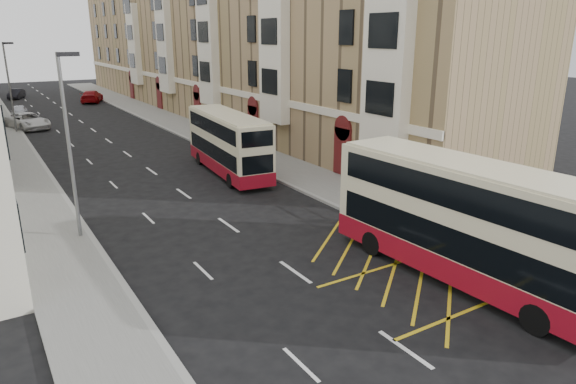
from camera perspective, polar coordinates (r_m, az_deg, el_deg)
ground at (r=17.33m, az=8.14°, el=-13.74°), size 200.00×200.00×0.00m
pavement_right at (r=45.76m, az=-8.36°, el=5.95°), size 4.00×120.00×0.15m
pavement_left at (r=42.23m, az=-27.99°, el=3.16°), size 3.00×120.00×0.15m
kerb_right at (r=45.02m, az=-10.70°, el=5.65°), size 0.25×120.00×0.15m
kerb_left at (r=42.33m, az=-25.99°, el=3.47°), size 0.25×120.00×0.15m
road_markings at (r=57.77m, az=-21.83°, el=7.16°), size 10.00×110.00×0.01m
terrace_right at (r=61.77m, az=-8.57°, el=15.77°), size 10.75×79.00×15.25m
bus_shelter at (r=22.16m, az=25.94°, el=-2.26°), size 1.65×4.25×2.70m
guard_railing at (r=24.68m, az=10.91°, el=-2.04°), size 0.06×6.56×1.01m
street_lamp_near at (r=23.87m, az=-23.14°, el=5.63°), size 0.93×0.18×8.00m
street_lamp_far at (r=53.52m, az=-28.54°, el=10.64°), size 0.93×0.18×8.00m
double_decker_front at (r=19.74m, az=19.32°, el=-3.25°), size 3.11×11.39×4.50m
double_decker_rear at (r=33.71m, az=-6.68°, el=5.38°), size 3.25×10.12×3.97m
litter_bin at (r=21.61m, az=23.84°, el=-6.62°), size 0.61×0.61×1.01m
pedestrian_mid at (r=25.36m, az=15.76°, el=-1.52°), size 0.91×0.75×1.71m
pedestrian_far at (r=25.12m, az=15.59°, el=-1.49°), size 1.18×0.77×1.86m
white_van at (r=56.00m, az=-26.96°, el=7.05°), size 4.14×6.11×1.56m
car_silver at (r=64.27m, az=-27.71°, el=7.93°), size 2.11×4.11×1.34m
car_dark at (r=83.48m, az=-27.95°, el=9.61°), size 2.77×4.41×1.37m
car_red at (r=74.68m, az=-20.98°, el=9.89°), size 4.09×5.98×1.61m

